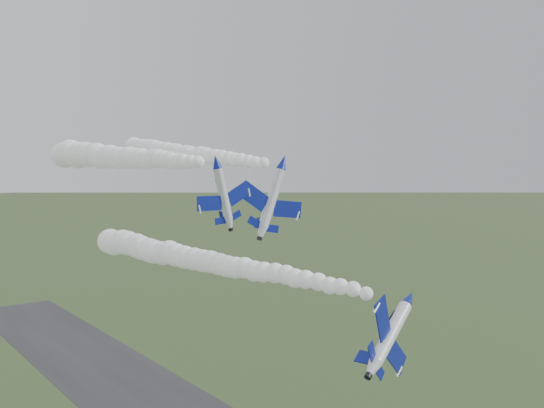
# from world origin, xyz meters

# --- Properties ---
(jet_lead) EXTENTS (6.83, 13.53, 9.41)m
(jet_lead) POSITION_xyz_m (6.29, -4.27, 30.98)
(jet_lead) COLOR white
(smoke_trail_jet_lead) EXTENTS (19.97, 58.21, 4.59)m
(smoke_trail_jet_lead) POSITION_xyz_m (-1.75, 28.05, 32.04)
(smoke_trail_jet_lead) COLOR white
(jet_pair_left) EXTENTS (9.07, 11.21, 3.35)m
(jet_pair_left) POSITION_xyz_m (-6.03, 20.32, 47.74)
(jet_pair_left) COLOR white
(smoke_trail_jet_pair_left) EXTENTS (6.84, 56.28, 5.35)m
(smoke_trail_jet_pair_left) POSITION_xyz_m (-7.82, 50.67, 48.66)
(smoke_trail_jet_pair_left) COLOR white
(jet_pair_right) EXTENTS (10.81, 13.63, 4.54)m
(jet_pair_right) POSITION_xyz_m (5.98, 20.45, 47.64)
(jet_pair_right) COLOR white
(smoke_trail_jet_pair_right) EXTENTS (12.47, 72.94, 4.67)m
(smoke_trail_jet_pair_right) POSITION_xyz_m (10.68, 60.31, 49.67)
(smoke_trail_jet_pair_right) COLOR white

